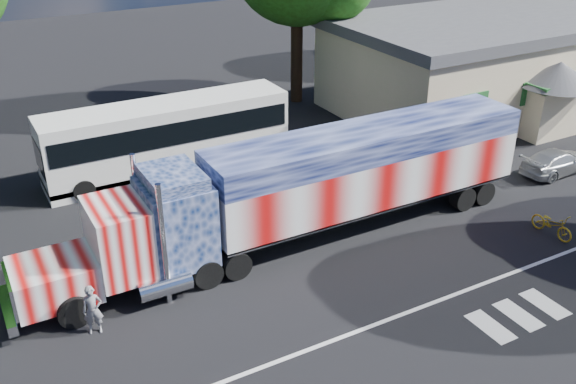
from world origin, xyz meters
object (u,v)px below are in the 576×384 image
parked_car (557,162)px  coach_bus (168,136)px  semi_truck (312,186)px  woman (93,310)px  bicycle (552,224)px

parked_car → coach_bus: bearing=58.0°
semi_truck → coach_bus: 8.87m
coach_bus → parked_car: bearing=-29.8°
woman → bicycle: woman is taller
semi_truck → parked_car: bearing=-2.0°
semi_truck → coach_bus: bearing=107.2°
semi_truck → woman: (-8.62, -1.64, -1.38)m
coach_bus → bicycle: coach_bus is taller
semi_truck → woman: 8.88m
parked_car → woman: (-21.54, -1.19, 0.25)m
bicycle → coach_bus: bearing=126.8°
parked_car → woman: size_ratio=2.38×
semi_truck → coach_bus: semi_truck is taller
semi_truck → woman: bearing=-169.2°
semi_truck → bicycle: semi_truck is taller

